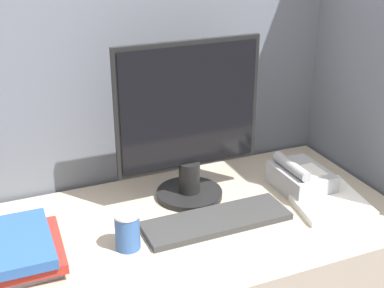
{
  "coord_description": "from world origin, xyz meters",
  "views": [
    {
      "loc": [
        -0.54,
        -0.95,
        1.61
      ],
      "look_at": [
        0.04,
        0.38,
        0.97
      ],
      "focal_mm": 50.0,
      "sensor_mm": 36.0,
      "label": 1
    }
  ],
  "objects_px": {
    "monitor": "(189,127)",
    "coffee_cup": "(127,230)",
    "desk_telephone": "(300,178)",
    "keyboard": "(217,221)",
    "mouse": "(300,198)",
    "book_stack": "(19,250)"
  },
  "relations": [
    {
      "from": "mouse",
      "to": "monitor",
      "type": "bearing_deg",
      "value": 149.42
    },
    {
      "from": "keyboard",
      "to": "desk_telephone",
      "type": "height_order",
      "value": "desk_telephone"
    },
    {
      "from": "book_stack",
      "to": "desk_telephone",
      "type": "height_order",
      "value": "desk_telephone"
    },
    {
      "from": "mouse",
      "to": "coffee_cup",
      "type": "bearing_deg",
      "value": -178.1
    },
    {
      "from": "keyboard",
      "to": "desk_telephone",
      "type": "xyz_separation_m",
      "value": [
        0.36,
        0.08,
        0.04
      ]
    },
    {
      "from": "monitor",
      "to": "mouse",
      "type": "relative_size",
      "value": 9.0
    },
    {
      "from": "coffee_cup",
      "to": "book_stack",
      "type": "height_order",
      "value": "coffee_cup"
    },
    {
      "from": "keyboard",
      "to": "mouse",
      "type": "distance_m",
      "value": 0.31
    },
    {
      "from": "coffee_cup",
      "to": "keyboard",
      "type": "bearing_deg",
      "value": 3.13
    },
    {
      "from": "keyboard",
      "to": "desk_telephone",
      "type": "relative_size",
      "value": 2.19
    },
    {
      "from": "monitor",
      "to": "mouse",
      "type": "height_order",
      "value": "monitor"
    },
    {
      "from": "mouse",
      "to": "book_stack",
      "type": "bearing_deg",
      "value": 178.2
    },
    {
      "from": "book_stack",
      "to": "desk_telephone",
      "type": "xyz_separation_m",
      "value": [
        0.93,
        0.05,
        0.0
      ]
    },
    {
      "from": "coffee_cup",
      "to": "desk_telephone",
      "type": "relative_size",
      "value": 0.54
    },
    {
      "from": "coffee_cup",
      "to": "book_stack",
      "type": "relative_size",
      "value": 0.41
    },
    {
      "from": "coffee_cup",
      "to": "mouse",
      "type": "bearing_deg",
      "value": 1.9
    },
    {
      "from": "keyboard",
      "to": "desk_telephone",
      "type": "distance_m",
      "value": 0.37
    },
    {
      "from": "keyboard",
      "to": "mouse",
      "type": "relative_size",
      "value": 7.8
    },
    {
      "from": "monitor",
      "to": "keyboard",
      "type": "height_order",
      "value": "monitor"
    },
    {
      "from": "keyboard",
      "to": "coffee_cup",
      "type": "height_order",
      "value": "coffee_cup"
    },
    {
      "from": "desk_telephone",
      "to": "mouse",
      "type": "bearing_deg",
      "value": -122.17
    },
    {
      "from": "monitor",
      "to": "coffee_cup",
      "type": "relative_size",
      "value": 4.65
    }
  ]
}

